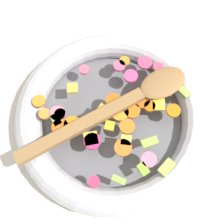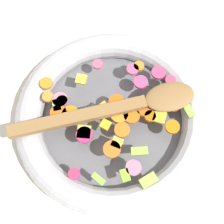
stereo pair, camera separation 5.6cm
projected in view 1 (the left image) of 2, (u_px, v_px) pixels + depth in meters
ground_plane at (112, 121)px, 0.61m from camera, size 4.00×4.00×0.00m
skillet at (112, 117)px, 0.59m from camera, size 0.36×0.36×0.05m
chopped_vegetables at (115, 114)px, 0.56m from camera, size 0.26×0.29×0.01m
wooden_spoon at (122, 104)px, 0.55m from camera, size 0.24×0.29×0.01m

